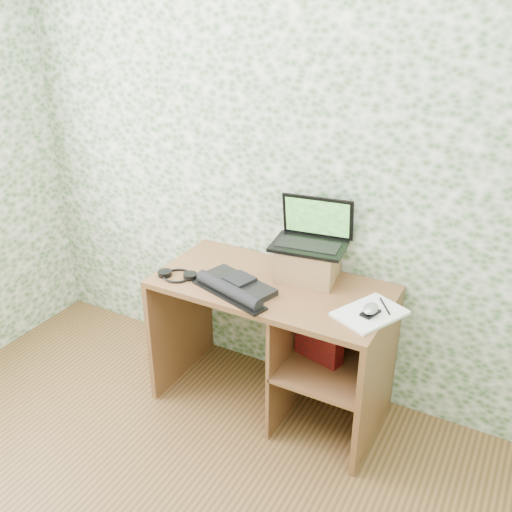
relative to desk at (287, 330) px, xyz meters
The scene contains 10 objects.
wall_back 0.87m from the desk, 105.57° to the left, with size 3.50×3.50×0.00m, color white.
desk is the anchor object (origin of this frame).
riser 0.38m from the desk, 66.05° to the left, with size 0.29×0.24×0.17m, color olive.
laptop 0.53m from the desk, 71.66° to the left, with size 0.40×0.30×0.24m.
keyboard 0.40m from the desk, 140.16° to the right, with size 0.46×0.35×0.06m.
headphones 0.64m from the desk, 160.29° to the right, with size 0.21×0.19×0.03m.
notepad 0.53m from the desk, ahead, with size 0.22×0.31×0.01m, color white.
mouse 0.55m from the desk, 11.33° to the right, with size 0.06×0.10×0.04m, color #B8B8BA.
pen 0.57m from the desk, ahead, with size 0.01×0.01×0.15m, color black.
red_box 0.20m from the desk, ahead, with size 0.25×0.08×0.30m, color #9F0F0E.
Camera 1 is at (1.13, -0.81, 2.14)m, focal length 40.00 mm.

